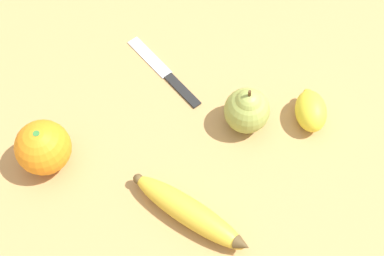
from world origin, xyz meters
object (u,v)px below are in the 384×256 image
at_px(banana, 190,212).
at_px(lemon, 311,111).
at_px(paring_knife, 166,73).
at_px(pear, 247,109).
at_px(orange, 43,147).

relative_size(banana, lemon, 2.31).
relative_size(lemon, paring_knife, 0.49).
distance_m(banana, paring_knife, 0.27).
bearing_deg(banana, lemon, 76.07).
bearing_deg(pear, paring_knife, 176.56).
relative_size(pear, paring_knife, 0.50).
xyz_separation_m(pear, paring_knife, (-0.17, 0.01, -0.04)).
xyz_separation_m(banana, paring_knife, (-0.18, 0.20, -0.02)).
distance_m(pear, paring_knife, 0.17).
bearing_deg(orange, paring_knife, 76.23).
height_order(orange, pear, pear).
relative_size(banana, pear, 2.25).
relative_size(orange, pear, 0.93).
height_order(banana, paring_knife, banana).
relative_size(pear, lemon, 1.03).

